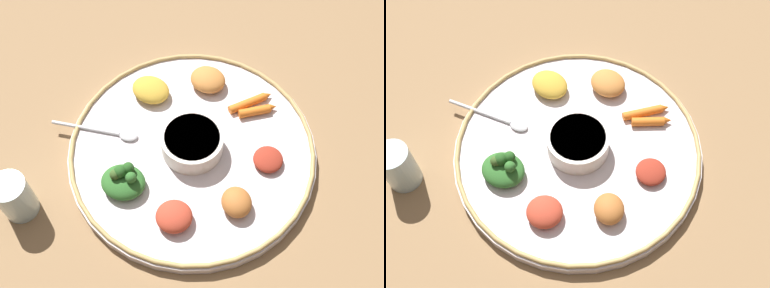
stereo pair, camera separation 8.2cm
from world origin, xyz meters
The scene contains 14 objects.
ground_plane centered at (0.00, 0.00, 0.00)m, with size 2.40×2.40×0.00m, color olive.
platter centered at (0.00, 0.00, 0.01)m, with size 0.44×0.44×0.02m, color silver.
platter_rim centered at (0.00, 0.00, 0.02)m, with size 0.44×0.44×0.01m, color tan.
center_bowl centered at (0.00, 0.00, 0.04)m, with size 0.11×0.11×0.04m.
spoon centered at (-0.10, -0.12, 0.02)m, with size 0.12×0.13×0.01m.
greens_pile centered at (0.01, -0.14, 0.04)m, with size 0.10×0.10×0.05m.
carrot_near_spoon centered at (-0.01, 0.14, 0.03)m, with size 0.04×0.08×0.02m.
carrot_outer centered at (-0.03, 0.14, 0.03)m, with size 0.02×0.09×0.02m.
mound_lentil_yellow centered at (-0.14, -0.01, 0.04)m, with size 0.07×0.06×0.03m, color gold.
mound_chickpea centered at (0.13, 0.01, 0.04)m, with size 0.05×0.05×0.03m, color #B2662D.
mound_beet centered at (0.09, 0.10, 0.03)m, with size 0.05×0.05×0.02m, color maroon.
mound_berbere_red centered at (0.10, -0.09, 0.04)m, with size 0.06×0.06×0.03m, color #B73D28.
mound_squash centered at (-0.11, 0.10, 0.04)m, with size 0.07×0.06×0.03m, color #C67A38.
drinking_glass centered at (-0.05, -0.30, 0.04)m, with size 0.06×0.06×0.09m.
Camera 1 is at (0.38, -0.21, 0.75)m, focal length 44.81 mm.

